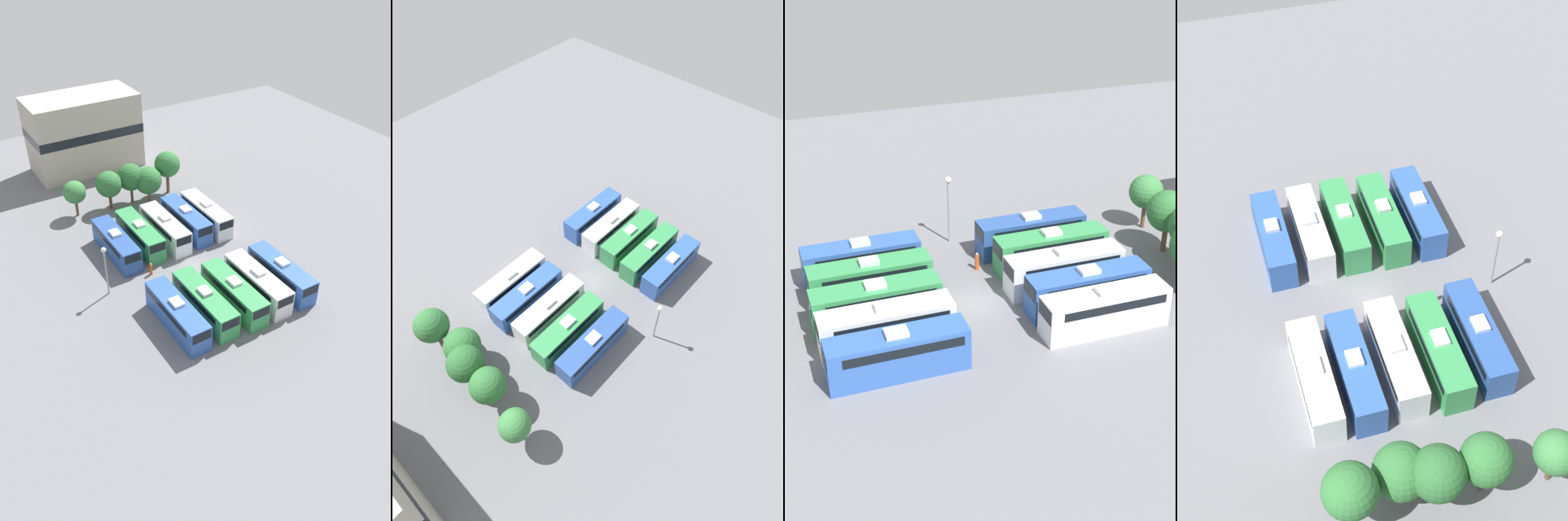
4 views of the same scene
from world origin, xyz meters
TOP-DOWN VIEW (x-y plane):
  - ground_plane at (0.00, 0.00)m, footprint 107.72×107.72m
  - bus_0 at (-7.10, -7.78)m, footprint 2.54×10.05m
  - bus_1 at (-3.57, -7.77)m, footprint 2.54×10.05m
  - bus_2 at (0.14, -8.08)m, footprint 2.54×10.05m
  - bus_3 at (3.49, -8.04)m, footprint 2.54×10.05m
  - bus_4 at (7.01, -8.08)m, footprint 2.54×10.05m
  - bus_5 at (-7.07, 7.90)m, footprint 2.54×10.05m
  - bus_6 at (-3.47, 8.29)m, footprint 2.54×10.05m
  - bus_7 at (0.12, 7.89)m, footprint 2.54×10.05m
  - bus_8 at (3.63, 8.29)m, footprint 2.54×10.05m
  - bus_9 at (6.84, 8.14)m, footprint 2.54×10.05m
  - worker_person at (-5.18, 1.99)m, footprint 0.36×0.36m
  - light_pole at (-11.18, 1.31)m, footprint 0.60×0.60m
  - tree_0 at (-7.75, 20.18)m, footprint 3.30×3.30m
  - tree_1 at (-2.76, 19.41)m, footprint 3.86×3.86m
  - tree_2 at (0.79, 19.51)m, footprint 4.04×4.04m
  - tree_3 at (3.08, 18.35)m, footprint 4.16×4.16m
  - tree_4 at (6.94, 19.31)m, footprint 3.96×3.96m
  - depot_building at (-0.33, 34.42)m, footprint 17.54×8.93m

SIDE VIEW (x-z plane):
  - ground_plane at x=0.00m, z-range 0.00..0.00m
  - worker_person at x=-5.18m, z-range -0.06..1.58m
  - bus_0 at x=-7.10m, z-range -0.01..3.62m
  - bus_1 at x=-3.57m, z-range -0.01..3.62m
  - bus_2 at x=0.14m, z-range -0.01..3.62m
  - bus_3 at x=3.49m, z-range -0.01..3.62m
  - bus_4 at x=7.01m, z-range -0.01..3.62m
  - bus_5 at x=-7.07m, z-range -0.01..3.62m
  - bus_6 at x=-3.47m, z-range -0.01..3.62m
  - bus_7 at x=0.12m, z-range -0.01..3.62m
  - bus_8 at x=3.63m, z-range -0.01..3.62m
  - bus_9 at x=6.84m, z-range -0.01..3.62m
  - tree_3 at x=3.08m, z-range 0.72..6.33m
  - tree_0 at x=-7.75m, z-range 1.04..6.48m
  - tree_1 at x=-2.76m, z-range 1.01..6.97m
  - tree_2 at x=0.79m, z-range 1.07..7.28m
  - light_pole at x=-11.18m, z-range 1.28..7.86m
  - tree_4 at x=6.94m, z-range 1.36..8.14m
  - depot_building at x=-0.33m, z-range 0.07..12.38m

